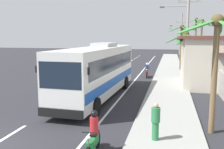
# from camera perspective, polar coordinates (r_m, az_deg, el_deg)

# --- Properties ---
(sidewalk_kerb) EXTENTS (3.20, 90.00, 0.14)m
(sidewalk_kerb) POSITION_cam_1_polar(r_m,az_deg,el_deg) (18.38, 12.50, -5.13)
(sidewalk_kerb) COLOR #999993
(sidewalk_kerb) RESTS_ON ground
(lane_markings) EXTENTS (3.60, 71.13, 0.01)m
(lane_markings) POSITION_cam_1_polar(r_m,az_deg,el_deg) (23.60, 1.10, -2.07)
(lane_markings) COLOR white
(lane_markings) RESTS_ON ground
(boundary_wall) EXTENTS (0.24, 60.00, 1.82)m
(boundary_wall) POSITION_cam_1_polar(r_m,az_deg,el_deg) (22.46, 22.42, -0.92)
(boundary_wall) COLOR #9E998E
(boundary_wall) RESTS_ON ground
(coach_bus_foreground) EXTENTS (3.22, 12.07, 3.87)m
(coach_bus_foreground) POSITION_cam_1_polar(r_m,az_deg,el_deg) (18.07, -3.06, 1.10)
(coach_bus_foreground) COLOR silver
(coach_bus_foreground) RESTS_ON ground
(motorcycle_beside_bus) EXTENTS (0.56, 1.96, 1.56)m
(motorcycle_beside_bus) POSITION_cam_1_polar(r_m,az_deg,el_deg) (27.52, 7.82, 0.72)
(motorcycle_beside_bus) COLOR black
(motorcycle_beside_bus) RESTS_ON ground
(motorcycle_trailing) EXTENTS (0.56, 1.96, 1.65)m
(motorcycle_trailing) POSITION_cam_1_polar(r_m,az_deg,el_deg) (9.69, -4.21, -13.82)
(motorcycle_trailing) COLOR black
(motorcycle_trailing) RESTS_ON ground
(pedestrian_midwalk) EXTENTS (0.36, 0.36, 1.55)m
(pedestrian_midwalk) POSITION_cam_1_polar(r_m,az_deg,el_deg) (10.66, 9.76, -10.22)
(pedestrian_midwalk) COLOR #2D7A47
(pedestrian_midwalk) RESTS_ON sidewalk_kerb
(utility_pole_mid) EXTENTS (3.70, 0.24, 9.26)m
(utility_pole_mid) POSITION_cam_1_polar(r_m,az_deg,el_deg) (25.49, 16.36, 9.52)
(utility_pole_mid) COLOR #9E9E99
(utility_pole_mid) RESTS_ON ground
(utility_pole_far) EXTENTS (2.95, 0.24, 8.16)m
(utility_pole_far) POSITION_cam_1_polar(r_m,az_deg,el_deg) (44.36, 15.15, 8.25)
(utility_pole_far) COLOR #9E9E99
(utility_pole_far) RESTS_ON ground
(utility_pole_distant) EXTENTS (3.48, 0.24, 8.60)m
(utility_pole_distant) POSITION_cam_1_polar(r_m,az_deg,el_deg) (63.25, 14.92, 8.47)
(utility_pole_distant) COLOR #9E9E99
(utility_pole_distant) RESTS_ON ground
(palm_nearest) EXTENTS (2.46, 2.65, 7.57)m
(palm_nearest) POSITION_cam_1_polar(r_m,az_deg,el_deg) (46.71, 18.28, 9.20)
(palm_nearest) COLOR brown
(palm_nearest) RESTS_ON ground
(palm_second) EXTENTS (3.49, 3.53, 4.83)m
(palm_second) POSITION_cam_1_polar(r_m,az_deg,el_deg) (23.08, 16.16, 5.87)
(palm_second) COLOR brown
(palm_second) RESTS_ON ground
(palm_third) EXTENTS (2.99, 3.14, 6.76)m
(palm_third) POSITION_cam_1_polar(r_m,az_deg,el_deg) (37.58, 19.46, 9.16)
(palm_third) COLOR brown
(palm_third) RESTS_ON ground
(palm_fourth) EXTENTS (3.77, 3.76, 5.30)m
(palm_fourth) POSITION_cam_1_polar(r_m,az_deg,el_deg) (11.96, 22.30, 6.31)
(palm_fourth) COLOR brown
(palm_fourth) RESTS_ON ground
(palm_farthest) EXTENTS (3.64, 3.70, 5.84)m
(palm_farthest) POSITION_cam_1_polar(r_m,az_deg,el_deg) (33.57, 15.32, 8.14)
(palm_farthest) COLOR brown
(palm_farthest) RESTS_ON ground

